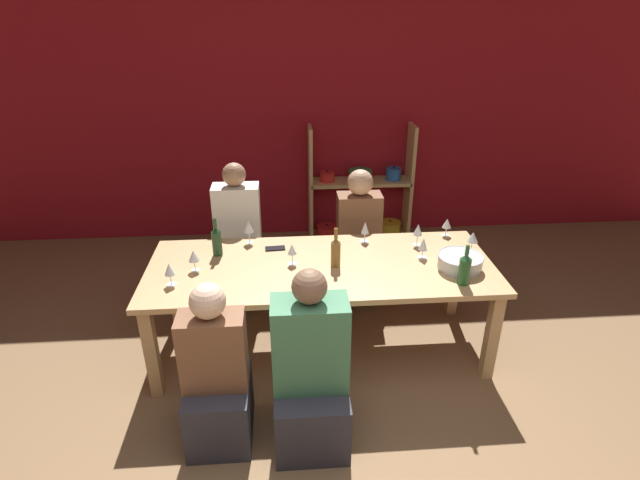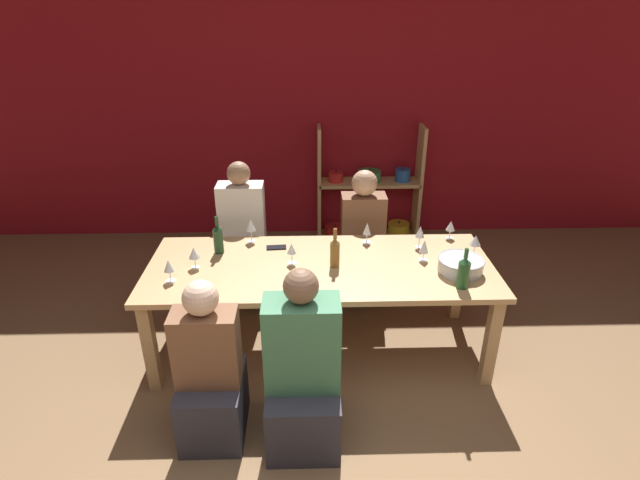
# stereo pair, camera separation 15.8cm
# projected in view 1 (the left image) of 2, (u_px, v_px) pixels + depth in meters

# --- Properties ---
(wall_back_red) EXTENTS (8.80, 0.06, 2.70)m
(wall_back_red) POSITION_uv_depth(u_px,v_px,m) (303.00, 115.00, 5.29)
(wall_back_red) COLOR maroon
(wall_back_red) RESTS_ON ground_plane
(shelf_unit) EXTENTS (1.13, 0.30, 1.27)m
(shelf_unit) POSITION_uv_depth(u_px,v_px,m) (361.00, 200.00, 5.55)
(shelf_unit) COLOR tan
(shelf_unit) RESTS_ON ground_plane
(dining_table) EXTENTS (2.48, 0.98, 0.74)m
(dining_table) POSITION_uv_depth(u_px,v_px,m) (321.00, 274.00, 3.61)
(dining_table) COLOR tan
(dining_table) RESTS_ON ground_plane
(mixing_bowl) EXTENTS (0.32, 0.32, 0.10)m
(mixing_bowl) POSITION_uv_depth(u_px,v_px,m) (460.00, 261.00, 3.51)
(mixing_bowl) COLOR #B7BABC
(mixing_bowl) RESTS_ON dining_table
(wine_bottle_green) EXTENTS (0.07, 0.07, 0.29)m
(wine_bottle_green) POSITION_uv_depth(u_px,v_px,m) (336.00, 252.00, 3.51)
(wine_bottle_green) COLOR brown
(wine_bottle_green) RESTS_ON dining_table
(wine_bottle_dark) EXTENTS (0.07, 0.07, 0.29)m
(wine_bottle_dark) POSITION_uv_depth(u_px,v_px,m) (217.00, 241.00, 3.66)
(wine_bottle_dark) COLOR #19381E
(wine_bottle_dark) RESTS_ON dining_table
(wine_bottle_amber) EXTENTS (0.08, 0.08, 0.29)m
(wine_bottle_amber) POSITION_uv_depth(u_px,v_px,m) (465.00, 269.00, 3.29)
(wine_bottle_amber) COLOR #1E4C23
(wine_bottle_amber) RESTS_ON dining_table
(wine_glass_white_a) EXTENTS (0.07, 0.07, 0.15)m
(wine_glass_white_a) POSITION_uv_depth(u_px,v_px,m) (447.00, 224.00, 3.97)
(wine_glass_white_a) COLOR white
(wine_glass_white_a) RESTS_ON dining_table
(wine_glass_white_b) EXTENTS (0.07, 0.07, 0.16)m
(wine_glass_white_b) POSITION_uv_depth(u_px,v_px,m) (169.00, 270.00, 3.28)
(wine_glass_white_b) COLOR white
(wine_glass_white_b) RESTS_ON dining_table
(wine_glass_empty_a) EXTENTS (0.07, 0.07, 0.16)m
(wine_glass_empty_a) POSITION_uv_depth(u_px,v_px,m) (423.00, 245.00, 3.63)
(wine_glass_empty_a) COLOR white
(wine_glass_empty_a) RESTS_ON dining_table
(wine_glass_white_c) EXTENTS (0.07, 0.07, 0.16)m
(wine_glass_white_c) POSITION_uv_depth(u_px,v_px,m) (292.00, 250.00, 3.54)
(wine_glass_white_c) COLOR white
(wine_glass_white_c) RESTS_ON dining_table
(wine_glass_empty_b) EXTENTS (0.08, 0.08, 0.15)m
(wine_glass_empty_b) POSITION_uv_depth(u_px,v_px,m) (473.00, 237.00, 3.72)
(wine_glass_empty_b) COLOR white
(wine_glass_empty_b) RESTS_ON dining_table
(wine_glass_white_d) EXTENTS (0.07, 0.07, 0.19)m
(wine_glass_white_d) POSITION_uv_depth(u_px,v_px,m) (249.00, 227.00, 3.84)
(wine_glass_white_d) COLOR white
(wine_glass_white_d) RESTS_ON dining_table
(wine_glass_white_e) EXTENTS (0.07, 0.07, 0.18)m
(wine_glass_white_e) POSITION_uv_depth(u_px,v_px,m) (418.00, 230.00, 3.81)
(wine_glass_white_e) COLOR white
(wine_glass_white_e) RESTS_ON dining_table
(wine_glass_red_a) EXTENTS (0.08, 0.08, 0.16)m
(wine_glass_red_a) POSITION_uv_depth(u_px,v_px,m) (194.00, 256.00, 3.45)
(wine_glass_red_a) COLOR white
(wine_glass_red_a) RESTS_ON dining_table
(wine_glass_red_b) EXTENTS (0.07, 0.07, 0.17)m
(wine_glass_red_b) POSITION_uv_depth(u_px,v_px,m) (365.00, 229.00, 3.87)
(wine_glass_red_b) COLOR white
(wine_glass_red_b) RESTS_ON dining_table
(cell_phone) EXTENTS (0.15, 0.08, 0.01)m
(cell_phone) POSITION_uv_depth(u_px,v_px,m) (275.00, 248.00, 3.80)
(cell_phone) COLOR black
(cell_phone) RESTS_ON dining_table
(person_near_a) EXTENTS (0.43, 0.54, 1.17)m
(person_near_a) POSITION_uv_depth(u_px,v_px,m) (310.00, 381.00, 2.95)
(person_near_a) COLOR #2D2D38
(person_near_a) RESTS_ON ground_plane
(person_far_a) EXTENTS (0.38, 0.47, 1.18)m
(person_far_a) POSITION_uv_depth(u_px,v_px,m) (358.00, 250.00, 4.44)
(person_far_a) COLOR #2D2D38
(person_far_a) RESTS_ON ground_plane
(person_near_b) EXTENTS (0.38, 0.47, 1.08)m
(person_near_b) POSITION_uv_depth(u_px,v_px,m) (217.00, 384.00, 2.96)
(person_near_b) COLOR #2D2D38
(person_near_b) RESTS_ON ground_plane
(person_far_b) EXTENTS (0.39, 0.49, 1.26)m
(person_far_b) POSITION_uv_depth(u_px,v_px,m) (240.00, 251.00, 4.38)
(person_far_b) COLOR #2D2D38
(person_far_b) RESTS_ON ground_plane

